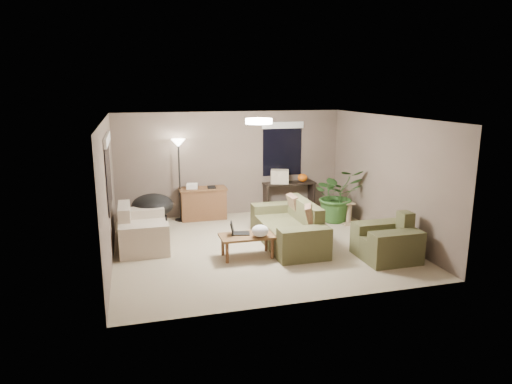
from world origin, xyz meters
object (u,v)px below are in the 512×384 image
object	(u,v)px
coffee_table	(247,238)
desk	(203,203)
console_table	(289,195)
cat_scratching_post	(349,215)
armchair	(387,243)
floor_lamp	(179,153)
loveseat	(142,231)
main_sofa	(290,229)
papasan_chair	(153,209)
houseplant	(337,201)

from	to	relation	value
coffee_table	desk	xyz separation A→B (m)	(-0.39, 2.70, 0.02)
coffee_table	console_table	world-z (taller)	console_table
coffee_table	cat_scratching_post	xyz separation A→B (m)	(2.75, 1.42, -0.14)
desk	armchair	bearing A→B (deg)	-50.57
desk	floor_lamp	bearing A→B (deg)	176.66
loveseat	main_sofa	bearing A→B (deg)	-12.68
armchair	papasan_chair	distance (m)	4.95
loveseat	desk	world-z (taller)	loveseat
coffee_table	desk	size ratio (longest dim) A/B	0.91
papasan_chair	houseplant	size ratio (longest dim) A/B	0.86
armchair	coffee_table	world-z (taller)	armchair
armchair	papasan_chair	bearing A→B (deg)	144.37
loveseat	armchair	world-z (taller)	same
loveseat	cat_scratching_post	distance (m)	4.61
console_table	floor_lamp	bearing A→B (deg)	-179.02
coffee_table	floor_lamp	xyz separation A→B (m)	(-0.92, 2.73, 1.24)
desk	papasan_chair	bearing A→B (deg)	-154.94
armchair	houseplant	bearing A→B (deg)	86.60
loveseat	floor_lamp	world-z (taller)	floor_lamp
houseplant	cat_scratching_post	xyz separation A→B (m)	(0.17, -0.28, -0.28)
console_table	houseplant	xyz separation A→B (m)	(0.80, -1.07, 0.05)
coffee_table	armchair	bearing A→B (deg)	-16.90
main_sofa	console_table	world-z (taller)	main_sofa
desk	cat_scratching_post	size ratio (longest dim) A/B	2.20
loveseat	papasan_chair	distance (m)	1.06
coffee_table	cat_scratching_post	bearing A→B (deg)	27.31
loveseat	coffee_table	world-z (taller)	loveseat
loveseat	floor_lamp	xyz separation A→B (m)	(0.93, 1.60, 1.30)
main_sofa	loveseat	distance (m)	2.92
main_sofa	armchair	xyz separation A→B (m)	(1.44, -1.23, 0.00)
main_sofa	cat_scratching_post	xyz separation A→B (m)	(1.76, 0.93, -0.08)
main_sofa	desk	distance (m)	2.61
armchair	papasan_chair	world-z (taller)	armchair
loveseat	console_table	size ratio (longest dim) A/B	1.23
coffee_table	floor_lamp	bearing A→B (deg)	108.65
floor_lamp	armchair	bearing A→B (deg)	-45.96
loveseat	houseplant	bearing A→B (deg)	7.36
loveseat	console_table	distance (m)	3.99
loveseat	cat_scratching_post	bearing A→B (deg)	3.59
papasan_chair	floor_lamp	distance (m)	1.44
houseplant	cat_scratching_post	world-z (taller)	houseplant
console_table	cat_scratching_post	world-z (taller)	console_table
houseplant	main_sofa	bearing A→B (deg)	-142.59
main_sofa	console_table	distance (m)	2.42
main_sofa	coffee_table	xyz separation A→B (m)	(-0.99, -0.49, 0.06)
cat_scratching_post	console_table	bearing A→B (deg)	125.68
desk	loveseat	bearing A→B (deg)	-133.00
houseplant	floor_lamp	bearing A→B (deg)	163.69
main_sofa	papasan_chair	xyz separation A→B (m)	(-2.58, 1.65, 0.17)
coffee_table	papasan_chair	distance (m)	2.67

